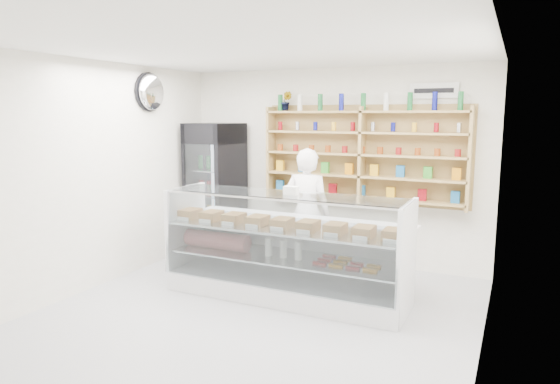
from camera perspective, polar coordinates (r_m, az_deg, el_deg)
The scene contains 8 objects.
room at distance 5.04m, azimuth -3.77°, elevation 0.34°, with size 5.00×5.00×5.00m.
display_counter at distance 5.95m, azimuth 0.65°, elevation -8.72°, with size 2.87×0.86×1.25m.
shop_worker at distance 6.62m, azimuth 3.07°, elevation -2.37°, with size 0.62×0.41×1.71m, color white.
drinks_cooler at distance 7.76m, azimuth -7.41°, elevation 0.38°, with size 0.81×0.80×2.01m.
wall_shelving at distance 6.98m, azimuth 9.35°, elevation 4.22°, with size 2.84×0.28×1.33m.
potted_plant at distance 7.37m, azimuth 0.74°, elevation 10.33°, with size 0.15×0.12×0.28m, color #1E6626.
security_mirror at distance 7.22m, azimuth -14.46°, elevation 11.01°, with size 0.15×0.50×0.50m, color silver.
wall_sign at distance 6.90m, azimuth 17.18°, elevation 11.01°, with size 0.62×0.03×0.20m, color white.
Camera 1 is at (2.45, -4.34, 2.15)m, focal length 32.00 mm.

